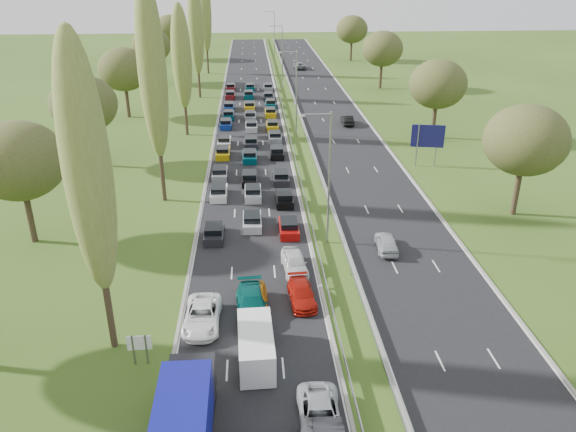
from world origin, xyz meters
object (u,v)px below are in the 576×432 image
object	(u,v)px
direction_sign	(428,138)
info_sign	(140,346)
white_van_rear	(256,344)
blue_lorry	(185,425)
near_car_2	(202,316)

from	to	relation	value
direction_sign	info_sign	bearing A→B (deg)	-128.66
direction_sign	white_van_rear	bearing A→B (deg)	-120.94
blue_lorry	direction_sign	bearing A→B (deg)	59.69
blue_lorry	direction_sign	distance (m)	50.29
white_van_rear	direction_sign	xyz separation A→B (m)	(21.57, 35.98, 2.43)
blue_lorry	info_sign	bearing A→B (deg)	115.42
blue_lorry	white_van_rear	world-z (taller)	blue_lorry
blue_lorry	info_sign	distance (m)	8.33
white_van_rear	info_sign	distance (m)	7.23
near_car_2	direction_sign	distance (m)	40.91
info_sign	blue_lorry	bearing A→B (deg)	-64.36
near_car_2	blue_lorry	xyz separation A→B (m)	(0.03, -11.41, 1.29)
white_van_rear	direction_sign	bearing A→B (deg)	57.15
blue_lorry	white_van_rear	bearing A→B (deg)	63.91
direction_sign	blue_lorry	bearing A→B (deg)	-120.10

